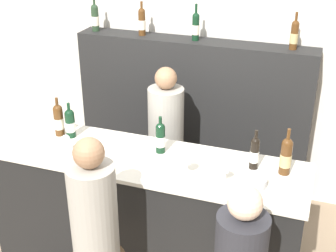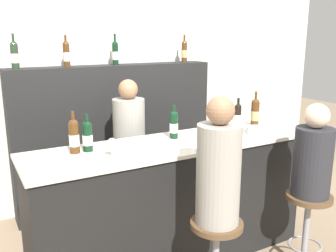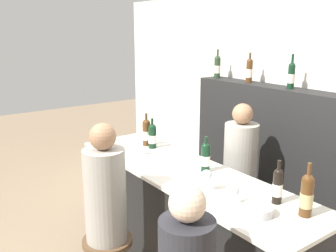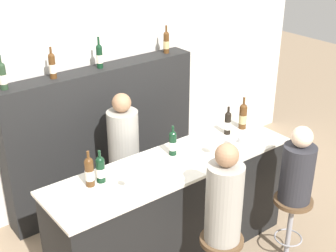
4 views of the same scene
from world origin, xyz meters
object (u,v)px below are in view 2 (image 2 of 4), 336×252
object	(u,v)px
wine_bottle_counter_4	(255,112)
wine_bottle_counter_0	(74,136)
guest_seated_left	(219,169)
bartender	(130,160)
wine_glass_1	(217,127)
wine_glass_2	(242,126)
wine_bottle_backbar_1	(66,54)
bar_stool_right	(308,212)
wine_glass_0	(112,143)
wine_bottle_counter_1	(87,136)
bar_stool_left	(216,241)
guest_seated_right	(313,156)
metal_bowl	(256,130)
wine_bottle_counter_2	(174,124)
wine_bottle_backbar_2	(115,53)
wine_bottle_backbar_0	(15,55)
wine_bottle_counter_3	(238,116)
wine_bottle_backbar_3	(184,51)

from	to	relation	value
wine_bottle_counter_4	wine_bottle_counter_0	bearing A→B (deg)	-180.00
wine_bottle_counter_0	wine_bottle_counter_4	size ratio (longest dim) A/B	0.94
guest_seated_left	bartender	xyz separation A→B (m)	(-0.03, 1.44, -0.36)
wine_glass_1	wine_glass_2	size ratio (longest dim) A/B	1.21
guest_seated_left	bartender	bearing A→B (deg)	91.39
wine_bottle_backbar_1	wine_glass_2	size ratio (longest dim) A/B	2.44
wine_bottle_backbar_1	bar_stool_right	world-z (taller)	wine_bottle_backbar_1
wine_glass_0	bartender	size ratio (longest dim) A/B	0.10
wine_glass_0	bar_stool_right	distance (m)	1.70
wine_bottle_counter_1	bar_stool_left	xyz separation A→B (m)	(0.64, -0.84, -0.65)
guest_seated_right	wine_bottle_counter_1	bearing A→B (deg)	151.88
wine_bottle_counter_4	wine_glass_0	bearing A→B (deg)	-171.20
wine_glass_0	metal_bowl	world-z (taller)	wine_glass_0
wine_bottle_counter_2	guest_seated_right	distance (m)	1.17
wine_bottle_backbar_1	guest_seated_right	xyz separation A→B (m)	(1.40, -1.99, -0.75)
wine_bottle_counter_4	wine_bottle_backbar_2	xyz separation A→B (m)	(-1.00, 1.15, 0.56)
wine_bottle_backbar_0	wine_glass_2	bearing A→B (deg)	-40.06
wine_bottle_counter_3	wine_bottle_backbar_3	distance (m)	1.29
wine_bottle_counter_2	guest_seated_left	bearing A→B (deg)	-99.15
wine_bottle_counter_1	wine_bottle_counter_3	world-z (taller)	wine_bottle_counter_3
wine_bottle_counter_4	bar_stool_right	size ratio (longest dim) A/B	0.51
wine_glass_1	guest_seated_left	size ratio (longest dim) A/B	0.18
wine_glass_0	wine_glass_2	world-z (taller)	wine_glass_0
wine_bottle_counter_4	wine_bottle_backbar_3	xyz separation A→B (m)	(-0.12, 1.15, 0.55)
wine_bottle_counter_3	bar_stool_left	bearing A→B (deg)	-135.25
wine_glass_0	bar_stool_right	size ratio (longest dim) A/B	0.22
bar_stool_right	wine_bottle_counter_0	bearing A→B (deg)	153.37
wine_bottle_counter_4	wine_bottle_backbar_2	size ratio (longest dim) A/B	1.04
guest_seated_right	bartender	distance (m)	1.76
wine_bottle_counter_1	bar_stool_left	size ratio (longest dim) A/B	0.43
metal_bowl	bartender	world-z (taller)	bartender
wine_glass_0	guest_seated_left	size ratio (longest dim) A/B	0.17
wine_bottle_counter_3	guest_seated_left	bearing A→B (deg)	-135.25
bartender	guest_seated_right	bearing A→B (deg)	-56.13
wine_bottle_counter_3	wine_glass_1	xyz separation A→B (m)	(-0.42, -0.25, -0.01)
wine_bottle_backbar_0	wine_glass_0	distance (m)	1.58
wine_bottle_counter_1	wine_bottle_counter_2	bearing A→B (deg)	0.00
bar_stool_right	bar_stool_left	bearing A→B (deg)	180.00
wine_bottle_backbar_1	wine_glass_2	world-z (taller)	wine_bottle_backbar_1
wine_bottle_backbar_2	bar_stool_left	size ratio (longest dim) A/B	0.49
guest_seated_right	bartender	world-z (taller)	bartender
wine_bottle_backbar_0	wine_glass_2	distance (m)	2.25
bar_stool_right	guest_seated_right	size ratio (longest dim) A/B	0.90
wine_bottle_counter_3	metal_bowl	xyz separation A→B (m)	(0.04, -0.22, -0.10)
metal_bowl	bartender	bearing A→B (deg)	138.03
wine_bottle_backbar_3	wine_glass_0	distance (m)	2.11
bartender	wine_glass_0	bearing A→B (deg)	-120.45
wine_glass_1	guest_seated_right	size ratio (longest dim) A/B	0.21
wine_bottle_counter_2	wine_bottle_backbar_3	size ratio (longest dim) A/B	0.91
wine_bottle_backbar_2	metal_bowl	xyz separation A→B (m)	(0.82, -1.37, -0.67)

